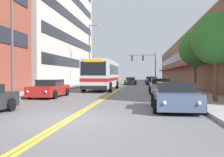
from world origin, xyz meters
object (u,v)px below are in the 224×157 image
object	(u,v)px
traffic_signal_mast	(146,62)
street_lamp_left_near	(17,22)
car_red_parked_left_near	(50,89)
street_tree_right_mid	(195,48)
car_silver_parked_left_far	(99,81)
fire_hydrant	(192,93)
city_bus	(103,74)
street_tree_right_near	(215,39)
car_beige_parked_right_end	(151,80)
car_dark_grey_moving_lead	(131,81)
car_slate_blue_parked_right_foreground	(175,97)
car_champagne_parked_right_far	(160,86)
street_lamp_left_far	(91,51)
car_navy_parked_right_mid	(153,81)

from	to	relation	value
traffic_signal_mast	street_lamp_left_near	xyz separation A→B (m)	(-8.28, -33.75, 0.84)
car_red_parked_left_near	traffic_signal_mast	size ratio (longest dim) A/B	0.80
street_tree_right_mid	car_silver_parked_left_far	bearing A→B (deg)	125.88
traffic_signal_mast	fire_hydrant	size ratio (longest dim) A/B	7.44
city_bus	fire_hydrant	xyz separation A→B (m)	(7.63, -11.35, -1.28)
car_red_parked_left_near	street_tree_right_near	distance (m)	12.08
city_bus	car_beige_parked_right_end	world-z (taller)	city_bus
car_red_parked_left_near	car_dark_grey_moving_lead	size ratio (longest dim) A/B	1.06
car_silver_parked_left_far	fire_hydrant	bearing A→B (deg)	-66.48
car_red_parked_left_near	car_dark_grey_moving_lead	xyz separation A→B (m)	(4.94, 25.38, -0.04)
street_lamp_left_near	street_tree_right_mid	distance (m)	15.39
traffic_signal_mast	car_beige_parked_right_end	bearing A→B (deg)	13.96
car_slate_blue_parked_right_foreground	car_champagne_parked_right_far	world-z (taller)	car_champagne_parked_right_far
city_bus	car_silver_parked_left_far	size ratio (longest dim) A/B	2.27
car_red_parked_left_near	car_champagne_parked_right_far	distance (m)	10.14
car_silver_parked_left_far	traffic_signal_mast	bearing A→B (deg)	47.32
car_champagne_parked_right_far	street_lamp_left_far	bearing A→B (deg)	124.54
fire_hydrant	traffic_signal_mast	bearing A→B (deg)	94.67
car_red_parked_left_near	car_champagne_parked_right_far	bearing A→B (deg)	31.29
city_bus	car_dark_grey_moving_lead	xyz separation A→B (m)	(2.37, 15.88, -1.22)
street_lamp_left_near	fire_hydrant	distance (m)	11.89
car_beige_parked_right_end	street_lamp_left_far	distance (m)	15.49
car_beige_parked_right_end	car_champagne_parked_right_far	bearing A→B (deg)	-89.77
car_silver_parked_left_far	car_navy_parked_right_mid	size ratio (longest dim) A/B	0.99
street_tree_right_near	street_tree_right_mid	bearing A→B (deg)	86.05
car_red_parked_left_near	street_lamp_left_near	distance (m)	5.66
car_silver_parked_left_far	street_tree_right_near	xyz separation A→B (m)	(11.35, -24.97, 3.19)
city_bus	street_lamp_left_far	size ratio (longest dim) A/B	1.15
car_red_parked_left_near	street_tree_right_mid	distance (m)	13.44
traffic_signal_mast	street_tree_right_mid	distance (m)	25.20
car_red_parked_left_near	car_beige_parked_right_end	bearing A→B (deg)	74.29
car_beige_parked_right_end	street_tree_right_near	xyz separation A→B (m)	(2.67, -33.56, 3.15)
car_dark_grey_moving_lead	fire_hydrant	distance (m)	27.74
car_navy_parked_right_mid	fire_hydrant	world-z (taller)	car_navy_parked_right_mid
car_red_parked_left_near	car_navy_parked_right_mid	world-z (taller)	car_red_parked_left_near
city_bus	car_red_parked_left_near	bearing A→B (deg)	-105.16
car_slate_blue_parked_right_foreground	car_dark_grey_moving_lead	xyz separation A→B (m)	(-3.67, 31.28, -0.04)
street_tree_right_near	street_tree_right_mid	distance (m)	8.50
car_red_parked_left_near	fire_hydrant	distance (m)	10.37
street_lamp_left_far	street_tree_right_near	xyz separation A→B (m)	(12.09, -22.22, -1.59)
street_lamp_left_near	street_tree_right_near	distance (m)	12.00
car_champagne_parked_right_far	street_tree_right_near	distance (m)	9.32
car_beige_parked_right_end	fire_hydrant	distance (m)	32.34
car_red_parked_left_near	fire_hydrant	xyz separation A→B (m)	(10.20, -1.85, -0.10)
car_navy_parked_right_mid	traffic_signal_mast	distance (m)	7.83
street_tree_right_near	fire_hydrant	size ratio (longest dim) A/B	6.60
car_silver_parked_left_far	car_dark_grey_moving_lead	bearing A→B (deg)	34.93
car_beige_parked_right_end	street_lamp_left_near	xyz separation A→B (m)	(-9.26, -33.99, 4.34)
traffic_signal_mast	street_lamp_left_far	xyz separation A→B (m)	(-8.44, -11.10, 1.24)
car_champagne_parked_right_far	car_slate_blue_parked_right_foreground	bearing A→B (deg)	-90.31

